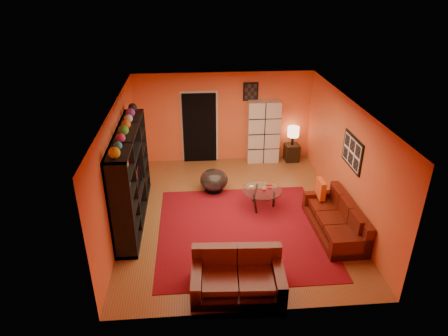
{
  "coord_description": "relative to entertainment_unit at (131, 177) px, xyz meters",
  "views": [
    {
      "loc": [
        -0.89,
        -7.81,
        5.06
      ],
      "look_at": [
        -0.23,
        0.1,
        1.13
      ],
      "focal_mm": 32.0,
      "sensor_mm": 36.0,
      "label": 1
    }
  ],
  "objects": [
    {
      "name": "rug",
      "position": [
        2.38,
        -0.7,
        -1.04
      ],
      "size": [
        3.6,
        3.6,
        0.01
      ],
      "primitive_type": "cube",
      "color": "#620B14",
      "rests_on": "floor"
    },
    {
      "name": "throw_pillow",
      "position": [
        4.22,
        -0.12,
        -0.42
      ],
      "size": [
        0.12,
        0.42,
        0.42
      ],
      "primitive_type": "cube",
      "color": "#E64F19",
      "rests_on": "sofa"
    },
    {
      "name": "sofa",
      "position": [
        4.41,
        -0.89,
        -0.76
      ],
      "size": [
        0.86,
        2.01,
        0.85
      ],
      "rotation": [
        0.0,
        0.0,
        0.03
      ],
      "color": "#451009",
      "rests_on": "rug"
    },
    {
      "name": "wall_right",
      "position": [
        4.78,
        0.0,
        0.25
      ],
      "size": [
        0.0,
        6.0,
        6.0
      ],
      "primitive_type": "plane",
      "rotation": [
        1.57,
        0.0,
        -1.57
      ],
      "color": "#E95E33",
      "rests_on": "floor"
    },
    {
      "name": "wall_art_back",
      "position": [
        3.02,
        2.98,
        1.0
      ],
      "size": [
        0.42,
        0.03,
        0.52
      ],
      "primitive_type": "cube",
      "color": "black",
      "rests_on": "wall_back"
    },
    {
      "name": "side_table",
      "position": [
        4.27,
        2.75,
        -0.8
      ],
      "size": [
        0.42,
        0.42,
        0.5
      ],
      "primitive_type": "cube",
      "rotation": [
        0.0,
        0.0,
        0.05
      ],
      "color": "black",
      "rests_on": "floor"
    },
    {
      "name": "loveseat",
      "position": [
        2.07,
        -2.41,
        -0.77
      ],
      "size": [
        1.65,
        1.05,
        0.85
      ],
      "rotation": [
        0.0,
        0.0,
        1.51
      ],
      "color": "#451009",
      "rests_on": "rug"
    },
    {
      "name": "entertainment_unit",
      "position": [
        0.0,
        0.0,
        0.0
      ],
      "size": [
        0.45,
        3.0,
        2.1
      ],
      "primitive_type": "cube",
      "color": "black",
      "rests_on": "floor"
    },
    {
      "name": "storage_cabinet",
      "position": [
        3.4,
        2.8,
        -0.14
      ],
      "size": [
        0.92,
        0.42,
        1.82
      ],
      "primitive_type": "cube",
      "rotation": [
        0.0,
        0.0,
        -0.02
      ],
      "color": "silver",
      "rests_on": "floor"
    },
    {
      "name": "tv",
      "position": [
        0.05,
        0.06,
        -0.07
      ],
      "size": [
        0.92,
        0.12,
        0.53
      ],
      "primitive_type": "imported",
      "rotation": [
        0.0,
        0.0,
        1.57
      ],
      "color": "black",
      "rests_on": "entertainment_unit"
    },
    {
      "name": "floor",
      "position": [
        2.27,
        0.0,
        -1.05
      ],
      "size": [
        6.0,
        6.0,
        0.0
      ],
      "primitive_type": "plane",
      "color": "brown",
      "rests_on": "ground"
    },
    {
      "name": "doorway",
      "position": [
        1.57,
        2.96,
        -0.03
      ],
      "size": [
        0.95,
        0.1,
        2.04
      ],
      "primitive_type": "cube",
      "color": "black",
      "rests_on": "floor"
    },
    {
      "name": "wall_back",
      "position": [
        2.27,
        3.0,
        0.25
      ],
      "size": [
        6.0,
        0.0,
        6.0
      ],
      "primitive_type": "plane",
      "rotation": [
        1.57,
        0.0,
        0.0
      ],
      "color": "#E95E33",
      "rests_on": "floor"
    },
    {
      "name": "bowl_chair",
      "position": [
        1.87,
        1.09,
        -0.74
      ],
      "size": [
        0.71,
        0.71,
        0.58
      ],
      "color": "black",
      "rests_on": "floor"
    },
    {
      "name": "table_lamp",
      "position": [
        4.27,
        2.75,
        -0.16
      ],
      "size": [
        0.33,
        0.33,
        0.55
      ],
      "color": "black",
      "rests_on": "side_table"
    },
    {
      "name": "wall_front",
      "position": [
        2.27,
        -3.0,
        0.25
      ],
      "size": [
        6.0,
        0.0,
        6.0
      ],
      "primitive_type": "plane",
      "rotation": [
        -1.57,
        0.0,
        0.0
      ],
      "color": "#E95E33",
      "rests_on": "floor"
    },
    {
      "name": "coffee_table",
      "position": [
        2.94,
        0.2,
        -0.62
      ],
      "size": [
        0.94,
        0.94,
        0.47
      ],
      "rotation": [
        0.0,
        0.0,
        -0.16
      ],
      "color": "silver",
      "rests_on": "floor"
    },
    {
      "name": "wall_art_right",
      "position": [
        4.75,
        -0.3,
        0.55
      ],
      "size": [
        0.03,
        1.0,
        0.7
      ],
      "primitive_type": "cube",
      "color": "black",
      "rests_on": "wall_right"
    },
    {
      "name": "ceiling",
      "position": [
        2.27,
        0.0,
        1.55
      ],
      "size": [
        6.0,
        6.0,
        0.0
      ],
      "primitive_type": "plane",
      "rotation": [
        3.14,
        0.0,
        0.0
      ],
      "color": "white",
      "rests_on": "wall_back"
    },
    {
      "name": "wall_left",
      "position": [
        -0.23,
        0.0,
        0.25
      ],
      "size": [
        0.0,
        6.0,
        6.0
      ],
      "primitive_type": "plane",
      "rotation": [
        1.57,
        0.0,
        1.57
      ],
      "color": "#E95E33",
      "rests_on": "floor"
    }
  ]
}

